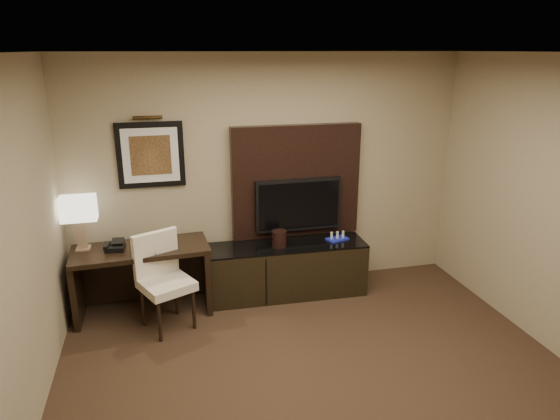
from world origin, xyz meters
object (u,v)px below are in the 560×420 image
object	(u,v)px
credenza	(287,269)
minibar_tray	(337,236)
tv	(298,204)
desk_phone	(115,246)
water_bottle	(174,235)
ice_bucket	(279,239)
table_lamp	(80,222)
desk	(143,280)
desk_chair	(166,284)

from	to	relation	value
credenza	minibar_tray	distance (m)	0.70
tv	minibar_tray	distance (m)	0.58
desk_phone	water_bottle	distance (m)	0.60
credenza	ice_bucket	world-z (taller)	ice_bucket
table_lamp	minibar_tray	xyz separation A→B (m)	(2.77, -0.06, -0.38)
desk	table_lamp	xyz separation A→B (m)	(-0.57, 0.10, 0.67)
desk	desk_chair	size ratio (longest dim) A/B	1.43
table_lamp	tv	bearing A→B (deg)	3.00
desk_phone	minibar_tray	xyz separation A→B (m)	(2.44, 0.04, -0.13)
tv	water_bottle	bearing A→B (deg)	-172.37
table_lamp	water_bottle	bearing A→B (deg)	-4.18
ice_bucket	table_lamp	bearing A→B (deg)	177.23
table_lamp	ice_bucket	xyz separation A→B (m)	(2.07, -0.10, -0.33)
desk	ice_bucket	size ratio (longest dim) A/B	7.57
table_lamp	ice_bucket	bearing A→B (deg)	-2.77
tv	minibar_tray	world-z (taller)	tv
desk_phone	table_lamp	bearing A→B (deg)	168.93
credenza	desk_chair	size ratio (longest dim) A/B	1.83
desk_chair	water_bottle	bearing A→B (deg)	49.70
tv	water_bottle	distance (m)	1.45
desk_chair	ice_bucket	bearing A→B (deg)	-7.76
tv	desk_phone	distance (m)	2.05
water_bottle	minibar_tray	distance (m)	1.85
table_lamp	minibar_tray	bearing A→B (deg)	-1.32
minibar_tray	ice_bucket	bearing A→B (deg)	-177.05
desk_chair	desk	bearing A→B (deg)	96.55
tv	ice_bucket	distance (m)	0.47
table_lamp	desk_phone	bearing A→B (deg)	-17.69
tv	minibar_tray	xyz separation A→B (m)	(0.42, -0.19, -0.36)
desk	tv	distance (m)	1.90
table_lamp	desk_phone	world-z (taller)	table_lamp
credenza	table_lamp	size ratio (longest dim) A/B	3.03
desk	credenza	xyz separation A→B (m)	(1.59, 0.03, -0.07)
water_bottle	desk	bearing A→B (deg)	-174.86
tv	water_bottle	size ratio (longest dim) A/B	5.36
desk_phone	minibar_tray	world-z (taller)	desk_phone
desk_phone	tv	bearing A→B (deg)	12.99
credenza	tv	world-z (taller)	tv
desk	minibar_tray	size ratio (longest dim) A/B	5.72
desk_chair	desk_phone	xyz separation A→B (m)	(-0.49, 0.38, 0.31)
desk_phone	ice_bucket	bearing A→B (deg)	6.73
desk_chair	ice_bucket	world-z (taller)	desk_chair
tv	ice_bucket	bearing A→B (deg)	-141.61
desk_chair	tv	bearing A→B (deg)	-3.25
desk	ice_bucket	xyz separation A→B (m)	(1.49, -0.00, 0.34)
desk_chair	desk_phone	distance (m)	0.69
tv	table_lamp	size ratio (longest dim) A/B	1.69
credenza	desk	bearing A→B (deg)	-176.99
credenza	desk_chair	xyz separation A→B (m)	(-1.36, -0.42, 0.18)
tv	desk_chair	bearing A→B (deg)	-158.35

